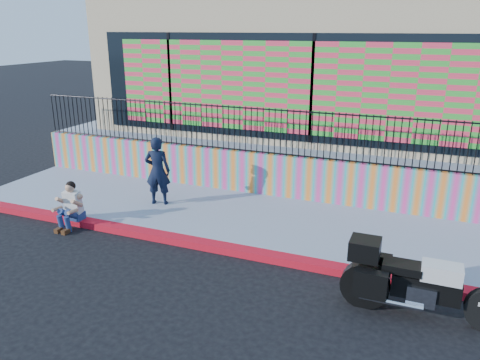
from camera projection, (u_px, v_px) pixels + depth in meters
The scene contains 10 objects.
ground at pixel (256, 257), 9.35m from camera, with size 90.00×90.00×0.00m, color black.
red_curb at pixel (256, 254), 9.33m from camera, with size 16.00×0.30×0.15m, color red.
sidewalk at pixel (280, 223), 10.78m from camera, with size 16.00×3.00×0.15m, color #8891A3.
mural_wall at pixel (300, 178), 12.00m from camera, with size 16.00×0.20×1.10m, color #E13B8D.
metal_fence at pixel (302, 134), 11.64m from camera, with size 15.80×0.04×1.20m, color black, non-canonical shape.
elevated_platform at pixel (338, 139), 16.51m from camera, with size 16.00×10.00×1.25m, color #8891A3.
storefront_building at pixel (341, 63), 15.50m from camera, with size 14.00×8.06×4.00m.
police_motorcycle at pixel (423, 280), 7.25m from camera, with size 2.54×0.84×1.58m.
police_officer at pixel (158, 171), 11.55m from camera, with size 0.62×0.41×1.71m, color black.
seated_man at pixel (69, 210), 10.58m from camera, with size 0.54×0.71×1.06m.
Camera 1 is at (2.87, -7.91, 4.39)m, focal length 35.00 mm.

